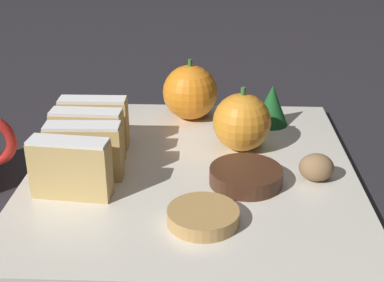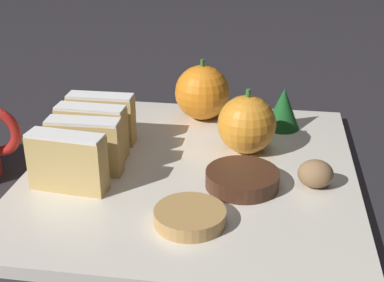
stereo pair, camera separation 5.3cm
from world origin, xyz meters
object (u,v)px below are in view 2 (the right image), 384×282
object	(u,v)px
orange_far	(247,124)
walnut	(315,174)
orange_near	(202,92)
chocolate_cookie	(242,179)

from	to	relation	value
orange_far	walnut	distance (m)	0.10
orange_near	walnut	bearing A→B (deg)	-50.23
walnut	chocolate_cookie	xyz separation A→B (m)	(-0.07, -0.01, -0.01)
orange_far	orange_near	bearing A→B (deg)	124.47
orange_near	orange_far	distance (m)	0.11
orange_near	orange_far	xyz separation A→B (m)	(0.06, -0.09, -0.00)
orange_near	orange_far	world-z (taller)	orange_near
orange_far	chocolate_cookie	xyz separation A→B (m)	(0.00, -0.08, -0.02)
walnut	chocolate_cookie	distance (m)	0.07
orange_far	chocolate_cookie	bearing A→B (deg)	-88.88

